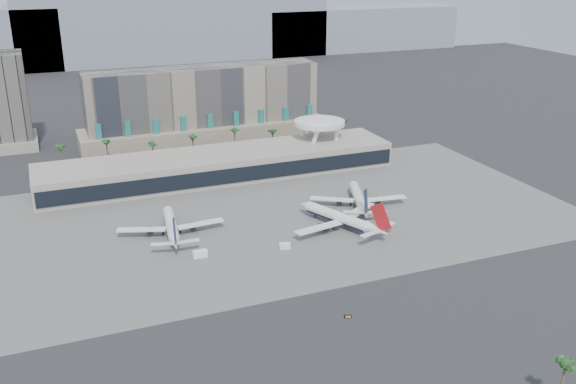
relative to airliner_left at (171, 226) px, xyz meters
name	(u,v)px	position (x,y,z in m)	size (l,w,h in m)	color
ground	(312,277)	(36.26, -51.41, -3.70)	(900.00, 900.00, 0.00)	#232326
apron_pad	(258,218)	(36.26, 3.59, -3.67)	(260.00, 130.00, 0.06)	#5B5B59
mountain_ridge	(143,30)	(64.14, 418.59, 26.19)	(680.00, 60.00, 70.00)	gray
hotel	(205,112)	(46.26, 123.01, 13.11)	(140.00, 30.00, 42.00)	gray
office_tower	(3,107)	(-58.74, 148.59, 19.24)	(30.00, 30.00, 52.00)	black
terminal	(220,164)	(36.26, 58.43, 2.81)	(170.00, 32.50, 14.50)	#AAA195
saucer_structure	(319,126)	(91.26, 64.59, 14.75)	(26.00, 26.00, 21.89)	white
palm_row	(214,136)	(43.26, 93.59, 6.79)	(157.80, 2.80, 13.10)	brown
airliner_left	(171,226)	(0.00, 0.00, 0.00)	(40.98, 42.42, 14.67)	white
airliner_centre	(341,218)	(63.42, -17.79, 0.31)	(42.04, 43.31, 15.92)	white
airliner_right	(359,198)	(80.43, -0.47, 0.04)	(39.90, 41.24, 14.82)	white
service_vehicle_a	(200,254)	(5.28, -22.79, -2.45)	(5.13, 2.51, 2.51)	white
service_vehicle_b	(285,246)	(35.92, -27.50, -2.67)	(4.01, 2.29, 2.06)	white
taxiway_sign	(348,316)	(35.91, -78.68, -3.19)	(2.26, 1.02, 1.03)	black
near_palm_b	(565,369)	(64.42, -133.16, 7.29)	(6.00, 6.00, 13.87)	brown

